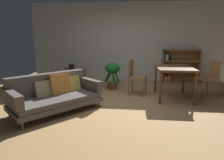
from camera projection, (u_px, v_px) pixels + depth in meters
ground_plane at (122, 104)px, 4.50m from camera, size 8.16×8.16×0.00m
back_wall_panel at (127, 42)px, 6.83m from camera, size 6.80×0.10×2.70m
fabric_couch at (55, 94)px, 4.10m from camera, size 1.85×1.92×0.76m
media_console at (73, 81)px, 5.76m from camera, size 0.43×1.32×0.55m
open_laptop at (72, 70)px, 5.82m from camera, size 0.44×0.34×0.10m
desk_speaker at (72, 69)px, 5.44m from camera, size 0.15×0.15×0.24m
potted_floor_plant at (112, 72)px, 5.78m from camera, size 0.49×0.56×0.79m
dining_table at (174, 70)px, 4.84m from camera, size 0.86×1.13×0.80m
dining_chair_near at (135, 75)px, 5.23m from camera, size 0.52×0.51×0.94m
dining_chair_far at (209, 76)px, 5.06m from camera, size 0.56×0.54×0.93m
bookshelf at (178, 66)px, 6.66m from camera, size 1.23×0.29×1.13m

